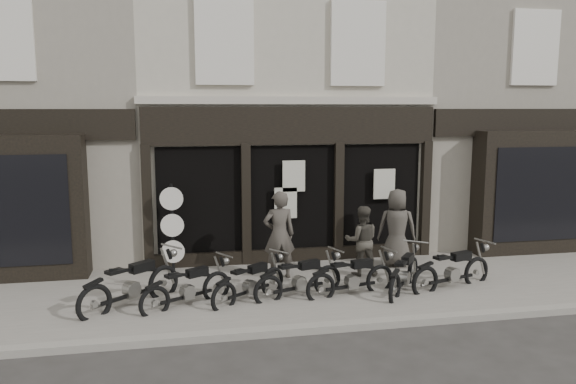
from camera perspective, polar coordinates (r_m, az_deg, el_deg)
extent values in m
plane|color=#2D2B28|center=(11.34, 3.48, -11.45)|extent=(90.00, 90.00, 0.00)
cube|color=slate|center=(12.15, 2.40, -9.77)|extent=(30.00, 4.20, 0.12)
cube|color=gray|center=(10.19, 5.28, -13.45)|extent=(30.00, 0.25, 0.13)
cube|color=#B4AC9B|center=(16.53, -1.66, 9.33)|extent=(7.20, 6.00, 8.20)
cube|color=black|center=(13.51, 0.50, 6.75)|extent=(7.10, 0.18, 0.90)
cube|color=black|center=(13.77, 0.44, -1.38)|extent=(6.50, 0.10, 2.95)
cube|color=black|center=(13.98, 0.49, -6.61)|extent=(7.10, 0.20, 0.44)
cube|color=#ACA395|center=(13.53, 0.47, 9.29)|extent=(7.30, 0.22, 0.18)
cube|color=silver|center=(13.39, -6.48, 15.03)|extent=(1.35, 0.12, 2.00)
cube|color=black|center=(13.42, -6.49, 15.02)|extent=(1.05, 0.06, 1.70)
cube|color=silver|center=(14.02, 7.12, 14.73)|extent=(1.35, 0.12, 2.00)
cube|color=black|center=(14.05, 7.08, 14.72)|extent=(1.05, 0.06, 1.70)
cube|color=black|center=(13.44, -14.08, -1.68)|extent=(0.22, 0.22, 3.00)
cube|color=black|center=(13.50, -4.29, -1.39)|extent=(0.22, 0.22, 3.00)
cube|color=black|center=(13.95, 5.14, -1.08)|extent=(0.22, 0.22, 3.00)
cube|color=black|center=(14.75, 13.75, -0.76)|extent=(0.22, 0.22, 3.00)
cube|color=beige|center=(13.48, 0.59, 1.63)|extent=(0.55, 0.04, 0.75)
cube|color=beige|center=(14.15, 9.75, 0.81)|extent=(0.55, 0.04, 0.75)
cube|color=beige|center=(13.54, -0.24, -1.12)|extent=(0.55, 0.04, 0.75)
cube|color=gray|center=(16.72, -23.93, 8.60)|extent=(5.50, 6.00, 8.20)
cube|color=black|center=(13.64, -26.41, -1.53)|extent=(3.20, 0.70, 3.20)
cube|color=black|center=(13.31, -26.80, -1.79)|extent=(2.60, 0.06, 2.40)
cube|color=black|center=(13.76, -26.58, 6.09)|extent=(5.40, 0.16, 0.70)
cube|color=silver|center=(13.85, -27.11, 13.96)|extent=(1.30, 0.10, 1.90)
cube|color=black|center=(13.88, -27.07, 13.95)|extent=(1.00, 0.06, 1.60)
cube|color=gray|center=(18.65, 18.22, 8.82)|extent=(5.50, 6.00, 8.20)
cube|color=black|center=(15.95, 23.66, -0.01)|extent=(3.20, 0.70, 3.20)
cube|color=black|center=(15.67, 24.38, -0.20)|extent=(2.60, 0.06, 2.40)
cube|color=black|center=(16.05, 23.44, 6.51)|extent=(5.40, 0.16, 0.70)
cube|color=silver|center=(16.13, 23.83, 13.27)|extent=(1.30, 0.10, 1.90)
cube|color=black|center=(16.15, 23.76, 13.26)|extent=(1.00, 0.06, 1.60)
torus|color=black|center=(11.79, -12.55, -9.00)|extent=(0.63, 0.55, 0.74)
torus|color=black|center=(10.93, -19.09, -10.69)|extent=(0.63, 0.55, 0.74)
cube|color=black|center=(11.35, -15.68, -10.04)|extent=(1.02, 0.87, 0.07)
cube|color=gray|center=(11.34, -15.61, -9.60)|extent=(0.32, 0.32, 0.28)
cube|color=black|center=(11.36, -14.62, -7.34)|extent=(0.50, 0.46, 0.18)
cube|color=black|center=(11.02, -17.18, -7.72)|extent=(0.39, 0.38, 0.07)
cylinder|color=gray|center=(11.74, -11.75, -5.42)|extent=(0.44, 0.50, 0.04)
torus|color=black|center=(11.49, -7.30, -9.55)|extent=(0.60, 0.41, 0.65)
torus|color=black|center=(10.81, -13.40, -10.90)|extent=(0.60, 0.41, 0.65)
cube|color=black|center=(11.15, -10.25, -10.41)|extent=(0.99, 0.62, 0.06)
cube|color=gray|center=(11.14, -10.17, -10.02)|extent=(0.28, 0.26, 0.25)
cube|color=black|center=(11.14, -9.22, -8.03)|extent=(0.46, 0.36, 0.16)
cube|color=black|center=(10.87, -11.60, -8.32)|extent=(0.34, 0.31, 0.06)
cylinder|color=gray|center=(11.43, -6.49, -6.36)|extent=(0.31, 0.49, 0.03)
torus|color=black|center=(11.77, -1.60, -9.10)|extent=(0.55, 0.45, 0.63)
torus|color=black|center=(10.88, -6.54, -10.64)|extent=(0.55, 0.45, 0.63)
cube|color=black|center=(11.32, -3.97, -10.03)|extent=(0.90, 0.70, 0.06)
cube|color=gray|center=(11.31, -3.90, -9.65)|extent=(0.28, 0.27, 0.24)
cube|color=black|center=(11.36, -3.11, -7.71)|extent=(0.43, 0.38, 0.16)
cube|color=black|center=(11.00, -5.03, -8.07)|extent=(0.33, 0.31, 0.06)
cylinder|color=gray|center=(11.74, -0.93, -6.04)|extent=(0.35, 0.45, 0.03)
torus|color=black|center=(11.84, 4.00, -8.94)|extent=(0.65, 0.30, 0.65)
torus|color=black|center=(11.14, -2.02, -10.05)|extent=(0.65, 0.30, 0.65)
cube|color=black|center=(11.49, 1.08, -9.68)|extent=(1.09, 0.43, 0.06)
cube|color=gray|center=(11.47, 1.17, -9.30)|extent=(0.28, 0.24, 0.25)
cube|color=black|center=(11.48, 2.16, -7.38)|extent=(0.47, 0.30, 0.16)
cube|color=black|center=(11.20, -0.18, -7.58)|extent=(0.34, 0.28, 0.06)
cylinder|color=gray|center=(11.78, 4.88, -5.83)|extent=(0.22, 0.54, 0.03)
torus|color=black|center=(11.99, 9.29, -8.81)|extent=(0.65, 0.24, 0.65)
torus|color=black|center=(11.30, 3.34, -9.79)|extent=(0.65, 0.24, 0.65)
cube|color=black|center=(11.64, 6.40, -9.48)|extent=(1.12, 0.32, 0.06)
cube|color=gray|center=(11.63, 6.49, -9.10)|extent=(0.26, 0.22, 0.25)
cube|color=black|center=(11.64, 7.50, -7.23)|extent=(0.47, 0.26, 0.16)
cube|color=black|center=(11.36, 5.19, -7.39)|extent=(0.33, 0.25, 0.06)
cylinder|color=gray|center=(11.94, 10.21, -5.75)|extent=(0.17, 0.55, 0.03)
torus|color=black|center=(12.71, 12.53, -7.90)|extent=(0.47, 0.57, 0.65)
torus|color=black|center=(11.43, 10.79, -9.73)|extent=(0.47, 0.57, 0.65)
cube|color=black|center=(12.08, 11.70, -8.94)|extent=(0.73, 0.93, 0.06)
cube|color=gray|center=(12.07, 11.74, -8.57)|extent=(0.28, 0.29, 0.25)
cube|color=black|center=(12.19, 12.07, -6.65)|extent=(0.40, 0.45, 0.16)
cube|color=black|center=(11.68, 11.40, -7.10)|extent=(0.33, 0.34, 0.06)
cylinder|color=gray|center=(12.75, 12.86, -4.94)|extent=(0.46, 0.37, 0.03)
torus|color=black|center=(12.97, 18.57, -7.73)|extent=(0.68, 0.30, 0.69)
torus|color=black|center=(11.97, 13.74, -8.90)|extent=(0.68, 0.30, 0.69)
cube|color=black|center=(12.47, 16.25, -8.48)|extent=(1.16, 0.42, 0.06)
cube|color=gray|center=(12.46, 16.33, -8.10)|extent=(0.29, 0.25, 0.26)
cube|color=black|center=(12.53, 17.19, -6.23)|extent=(0.50, 0.31, 0.17)
cube|color=black|center=(12.12, 15.33, -6.44)|extent=(0.35, 0.29, 0.06)
cylinder|color=gray|center=(12.97, 19.38, -4.73)|extent=(0.21, 0.57, 0.04)
imported|color=#403B35|center=(12.43, -0.90, -4.37)|extent=(0.74, 0.51, 1.96)
imported|color=#3C3830|center=(12.80, 7.49, -4.91)|extent=(0.86, 0.73, 1.58)
imported|color=#403C35|center=(13.61, 11.00, -3.58)|extent=(1.05, 0.86, 1.87)
cylinder|color=black|center=(13.38, -11.52, -8.33)|extent=(0.34, 0.34, 0.06)
cylinder|color=black|center=(13.12, -11.66, -3.90)|extent=(0.07, 0.07, 2.17)
cylinder|color=black|center=(12.95, -11.76, -0.66)|extent=(0.53, 0.08, 0.53)
cylinder|color=silver|center=(12.93, -11.76, -0.67)|extent=(0.53, 0.05, 0.53)
cylinder|color=black|center=(13.06, -11.68, -3.32)|extent=(0.53, 0.08, 0.53)
cylinder|color=silver|center=(13.04, -11.68, -3.34)|extent=(0.53, 0.05, 0.53)
cylinder|color=black|center=(13.20, -11.60, -5.93)|extent=(0.53, 0.08, 0.53)
cylinder|color=silver|center=(13.18, -11.60, -5.96)|extent=(0.53, 0.05, 0.53)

